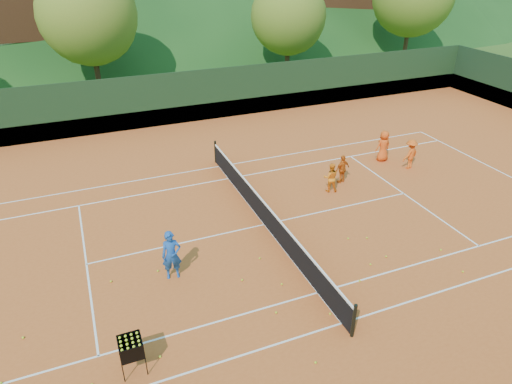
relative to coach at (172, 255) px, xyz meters
name	(u,v)px	position (x,y,z in m)	size (l,w,h in m)	color
ground	(265,225)	(3.87, 1.70, -0.85)	(400.00, 400.00, 0.00)	#2E4C17
clay_court	(265,225)	(3.87, 1.70, -0.84)	(40.00, 24.00, 0.02)	#BA4E1E
coach	(172,255)	(0.00, 0.00, 0.00)	(0.61, 0.40, 1.67)	#194CA3
student_a	(331,177)	(7.48, 3.10, -0.19)	(0.62, 0.48, 1.28)	orange
student_b	(342,169)	(8.38, 3.62, -0.19)	(0.75, 0.31, 1.28)	#D05812
student_c	(383,146)	(11.42, 4.87, -0.08)	(0.74, 0.48, 1.51)	#EC5015
student_d	(410,154)	(12.07, 3.69, -0.13)	(0.91, 0.52, 1.41)	#ED5615
tennis_ball_0	(242,280)	(1.93, -1.03, -0.80)	(0.07, 0.07, 0.07)	#B8D723
tennis_ball_1	(386,257)	(6.86, -1.72, -0.80)	(0.07, 0.07, 0.07)	#B8D723
tennis_ball_2	(276,312)	(2.33, -2.73, -0.80)	(0.07, 0.07, 0.07)	#B8D723
tennis_ball_3	(111,281)	(-1.89, 0.46, -0.80)	(0.07, 0.07, 0.07)	#B8D723
tennis_ball_5	(463,272)	(8.66, -3.32, -0.80)	(0.07, 0.07, 0.07)	#B8D723
tennis_ball_6	(158,271)	(-0.42, 0.42, -0.80)	(0.07, 0.07, 0.07)	#B8D723
tennis_ball_7	(260,258)	(2.88, -0.20, -0.80)	(0.07, 0.07, 0.07)	#B8D723
tennis_ball_9	(367,238)	(6.90, -0.54, -0.80)	(0.07, 0.07, 0.07)	#B8D723
tennis_ball_10	(330,314)	(3.73, -3.37, -0.80)	(0.07, 0.07, 0.07)	#B8D723
tennis_ball_11	(348,239)	(6.25, -0.32, -0.80)	(0.07, 0.07, 0.07)	#B8D723
tennis_ball_12	(160,357)	(-1.07, -3.06, -0.80)	(0.07, 0.07, 0.07)	#B8D723
tennis_ball_14	(1,383)	(-4.78, -2.41, -0.80)	(0.07, 0.07, 0.07)	#B8D723
tennis_ball_15	(282,284)	(3.00, -1.68, -0.80)	(0.07, 0.07, 0.07)	#B8D723
tennis_ball_16	(316,363)	(2.52, -4.72, -0.80)	(0.07, 0.07, 0.07)	#B8D723
tennis_ball_18	(370,264)	(6.12, -1.88, -0.80)	(0.07, 0.07, 0.07)	#B8D723
tennis_ball_19	(441,250)	(8.84, -2.12, -0.80)	(0.07, 0.07, 0.07)	#B8D723
tennis_ball_20	(23,338)	(-4.34, -1.04, -0.80)	(0.07, 0.07, 0.07)	#B8D723
tennis_ball_21	(360,281)	(5.33, -2.45, -0.80)	(0.07, 0.07, 0.07)	#B8D723
court_lines	(265,224)	(3.87, 1.70, -0.83)	(23.83, 11.03, 0.00)	white
tennis_net	(265,213)	(3.87, 1.70, -0.33)	(0.10, 12.07, 1.10)	black
perimeter_fence	(265,196)	(3.87, 1.70, 0.42)	(40.40, 24.24, 3.00)	black
ball_hopper	(131,348)	(-1.73, -3.18, -0.09)	(0.57, 0.57, 1.00)	black
tree_b	(88,15)	(-0.13, 21.70, 4.34)	(6.40, 6.40, 8.40)	#3C2418
tree_c	(288,16)	(13.87, 20.70, 3.69)	(5.60, 5.60, 7.35)	#3C2718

